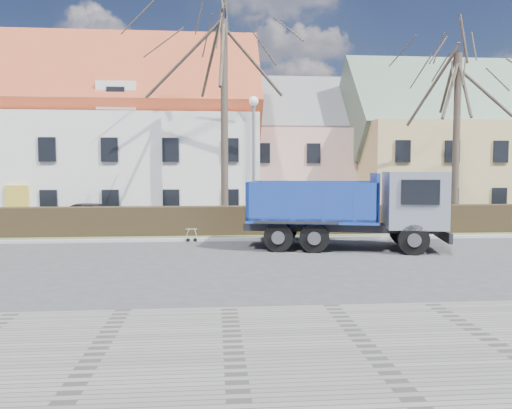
{
  "coord_description": "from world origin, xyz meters",
  "views": [
    {
      "loc": [
        -2.52,
        -16.53,
        3.02
      ],
      "look_at": [
        -0.82,
        3.74,
        1.6
      ],
      "focal_mm": 35.0,
      "sensor_mm": 36.0,
      "label": 1
    }
  ],
  "objects": [
    {
      "name": "tree_1",
      "position": [
        -2.0,
        8.5,
        6.33
      ],
      "size": [
        9.2,
        9.2,
        12.65
      ],
      "primitive_type": null,
      "color": "#40352C",
      "rests_on": "ground"
    },
    {
      "name": "parked_car_a",
      "position": [
        -8.87,
        10.35,
        0.67
      ],
      "size": [
        4.2,
        2.38,
        1.35
      ],
      "primitive_type": "imported",
      "rotation": [
        0.0,
        0.0,
        1.36
      ],
      "color": "black",
      "rests_on": "ground"
    },
    {
      "name": "ground",
      "position": [
        0.0,
        0.0,
        0.0
      ],
      "size": [
        120.0,
        120.0,
        0.0
      ],
      "primitive_type": "plane",
      "color": "#39393B"
    },
    {
      "name": "curb_far",
      "position": [
        0.0,
        4.6,
        0.06
      ],
      "size": [
        80.0,
        0.3,
        0.12
      ],
      "primitive_type": "cube",
      "color": "#AAA9A8",
      "rests_on": "ground"
    },
    {
      "name": "tree_2",
      "position": [
        10.0,
        8.5,
        5.5
      ],
      "size": [
        8.0,
        8.0,
        11.0
      ],
      "primitive_type": null,
      "color": "#40352C",
      "rests_on": "ground"
    },
    {
      "name": "building_white",
      "position": [
        -13.0,
        16.0,
        4.75
      ],
      "size": [
        26.8,
        10.8,
        9.5
      ],
      "primitive_type": null,
      "color": "silver",
      "rests_on": "ground"
    },
    {
      "name": "hedge",
      "position": [
        0.0,
        6.0,
        0.65
      ],
      "size": [
        60.0,
        0.9,
        1.3
      ],
      "primitive_type": "cube",
      "color": "black",
      "rests_on": "ground"
    },
    {
      "name": "streetlight",
      "position": [
        -0.66,
        7.0,
        3.27
      ],
      "size": [
        0.51,
        0.51,
        6.53
      ],
      "primitive_type": null,
      "color": "#959595",
      "rests_on": "ground"
    },
    {
      "name": "building_yellow",
      "position": [
        16.0,
        17.0,
        4.25
      ],
      "size": [
        18.8,
        10.8,
        8.5
      ],
      "primitive_type": null,
      "color": "tan",
      "rests_on": "ground"
    },
    {
      "name": "grass_strip",
      "position": [
        0.0,
        6.2,
        0.05
      ],
      "size": [
        80.0,
        3.0,
        0.1
      ],
      "primitive_type": "cube",
      "color": "#4D5D34",
      "rests_on": "ground"
    },
    {
      "name": "cart_frame",
      "position": [
        -3.68,
        4.39,
        0.31
      ],
      "size": [
        0.7,
        0.42,
        0.63
      ],
      "primitive_type": null,
      "rotation": [
        0.0,
        0.0,
        0.04
      ],
      "color": "silver",
      "rests_on": "ground"
    },
    {
      "name": "dump_truck",
      "position": [
        2.22,
        2.19,
        1.53
      ],
      "size": [
        8.09,
        4.46,
        3.06
      ],
      "primitive_type": null,
      "rotation": [
        0.0,
        0.0,
        -0.22
      ],
      "color": "navy",
      "rests_on": "ground"
    },
    {
      "name": "building_pink",
      "position": [
        4.0,
        20.0,
        4.0
      ],
      "size": [
        10.8,
        8.8,
        8.0
      ],
      "primitive_type": null,
      "color": "#D4A596",
      "rests_on": "ground"
    },
    {
      "name": "sidewalk_near",
      "position": [
        0.0,
        -8.5,
        0.04
      ],
      "size": [
        80.0,
        5.0,
        0.08
      ],
      "primitive_type": "cube",
      "color": "slate",
      "rests_on": "ground"
    }
  ]
}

